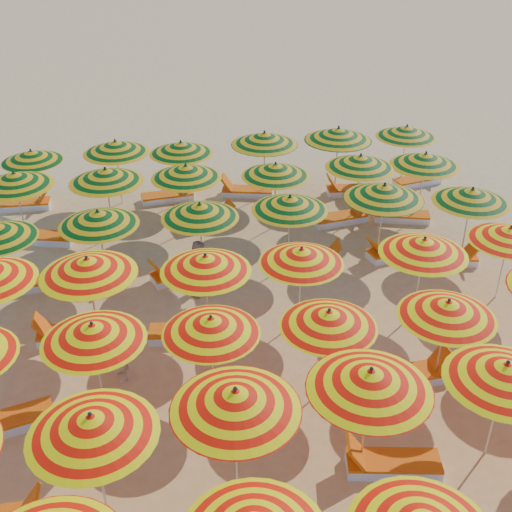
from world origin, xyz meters
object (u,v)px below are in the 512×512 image
(umbrella_14, at_px, (211,325))
(umbrella_19, at_px, (88,266))
(umbrella_10, at_px, (506,373))
(lounger_15, at_px, (208,222))
(umbrella_26, at_px, (200,211))
(lounger_13, at_px, (447,258))
(umbrella_36, at_px, (31,156))
(lounger_5, at_px, (412,375))
(lounger_17, at_px, (400,216))
(umbrella_22, at_px, (424,246))
(lounger_22, at_px, (418,180))
(lounger_11, at_px, (310,260))
(lounger_21, at_px, (351,190))
(umbrella_21, at_px, (301,256))
(umbrella_8, at_px, (236,400))
(umbrella_35, at_px, (425,160))
(umbrella_31, at_px, (106,176))
(lounger_6, at_px, (73,333))
(umbrella_25, at_px, (98,218))
(lounger_9, at_px, (87,280))
(umbrella_33, at_px, (276,170))
(umbrella_41, at_px, (406,132))
(lounger_10, at_px, (181,273))
(lounger_19, at_px, (169,196))
(umbrella_27, at_px, (290,203))
(umbrella_7, at_px, (92,425))
(umbrella_40, at_px, (338,134))
(umbrella_32, at_px, (186,172))
(lounger_12, at_px, (395,252))
(umbrella_28, at_px, (384,192))
(umbrella_29, at_px, (472,196))
(lounger_14, at_px, (47,237))
(beachgoer_a, at_px, (119,348))
(umbrella_23, at_px, (510,234))
(umbrella_9, at_px, (370,380))
(umbrella_20, at_px, (206,263))
(umbrella_13, at_px, (93,333))
(umbrella_34, at_px, (360,162))
(lounger_7, at_px, (188,333))
(umbrella_39, at_px, (264,139))
(umbrella_37, at_px, (116,147))
(lounger_20, at_px, (246,191))
(beachgoer_b, at_px, (200,267))
(lounger_18, at_px, (25,204))

(umbrella_14, xyz_separation_m, umbrella_19, (-2.50, 2.27, 0.20))
(umbrella_10, distance_m, lounger_15, 10.98)
(umbrella_26, bearing_deg, lounger_13, -3.84)
(lounger_15, bearing_deg, umbrella_36, 142.07)
(lounger_5, bearing_deg, lounger_17, 67.06)
(umbrella_22, xyz_separation_m, lounger_22, (2.96, 7.52, -1.80))
(lounger_11, bearing_deg, lounger_21, 65.89)
(lounger_11, bearing_deg, umbrella_21, -103.61)
(umbrella_8, xyz_separation_m, umbrella_35, (6.96, 9.54, -0.07))
(umbrella_31, bearing_deg, lounger_15, 5.55)
(umbrella_36, height_order, lounger_21, umbrella_36)
(umbrella_21, relative_size, lounger_13, 1.30)
(umbrella_36, height_order, lounger_6, umbrella_36)
(umbrella_25, bearing_deg, umbrella_21, -28.01)
(lounger_9, xyz_separation_m, lounger_21, (8.49, 4.48, 0.00))
(umbrella_33, xyz_separation_m, umbrella_41, (4.98, 2.57, 0.02))
(umbrella_35, xyz_separation_m, lounger_10, (-7.61, -2.44, -1.84))
(umbrella_33, bearing_deg, lounger_19, 142.88)
(umbrella_26, bearing_deg, umbrella_27, 1.59)
(umbrella_7, distance_m, umbrella_41, 15.64)
(umbrella_40, distance_m, lounger_19, 6.00)
(umbrella_31, distance_m, lounger_10, 3.71)
(umbrella_22, xyz_separation_m, umbrella_32, (-5.25, 5.26, -0.00))
(umbrella_22, xyz_separation_m, umbrella_40, (-0.12, 7.32, 0.14))
(lounger_12, bearing_deg, umbrella_41, -125.56)
(umbrella_28, relative_size, umbrella_29, 0.94)
(umbrella_33, xyz_separation_m, lounger_14, (-6.86, 0.05, -1.75))
(lounger_10, height_order, beachgoer_a, beachgoer_a)
(umbrella_23, relative_size, lounger_9, 1.36)
(umbrella_7, bearing_deg, umbrella_9, 3.59)
(lounger_19, distance_m, beachgoer_a, 8.91)
(umbrella_26, height_order, lounger_15, umbrella_26)
(umbrella_20, height_order, lounger_11, umbrella_20)
(umbrella_7, xyz_separation_m, umbrella_13, (-0.16, 2.52, -0.08))
(umbrella_34, bearing_deg, lounger_7, -136.64)
(umbrella_31, relative_size, umbrella_39, 0.86)
(umbrella_37, xyz_separation_m, umbrella_41, (9.72, 0.15, -0.05))
(umbrella_13, relative_size, umbrella_37, 0.90)
(umbrella_13, relative_size, umbrella_20, 0.83)
(lounger_10, bearing_deg, umbrella_8, 73.60)
(umbrella_31, bearing_deg, lounger_21, 13.60)
(lounger_20, bearing_deg, lounger_6, 67.83)
(umbrella_29, relative_size, lounger_9, 1.49)
(umbrella_29, height_order, lounger_14, umbrella_29)
(umbrella_25, xyz_separation_m, beachgoer_b, (2.47, -0.86, -1.16))
(umbrella_34, xyz_separation_m, lounger_13, (1.81, -2.91, -1.83))
(lounger_10, bearing_deg, lounger_18, -67.52)
(lounger_13, bearing_deg, umbrella_20, -152.53)
(umbrella_9, height_order, umbrella_25, umbrella_9)
(lounger_19, bearing_deg, umbrella_39, -10.82)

